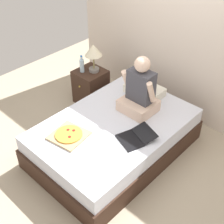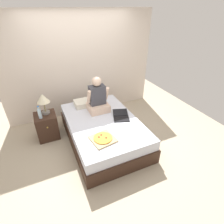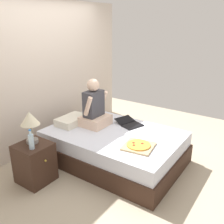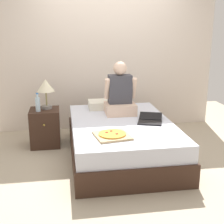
{
  "view_description": "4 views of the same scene",
  "coord_description": "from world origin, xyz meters",
  "views": [
    {
      "loc": [
        2.06,
        -2.23,
        3.04
      ],
      "look_at": [
        -0.03,
        -0.01,
        0.67
      ],
      "focal_mm": 50.0,
      "sensor_mm": 36.0,
      "label": 1
    },
    {
      "loc": [
        -1.05,
        -2.79,
        2.53
      ],
      "look_at": [
        0.12,
        -0.2,
        0.79
      ],
      "focal_mm": 28.0,
      "sensor_mm": 36.0,
      "label": 2
    },
    {
      "loc": [
        -2.95,
        -2.01,
        2.15
      ],
      "look_at": [
        -0.03,
        0.02,
        0.85
      ],
      "focal_mm": 40.0,
      "sensor_mm": 36.0,
      "label": 3
    },
    {
      "loc": [
        -0.78,
        -4.03,
        1.8
      ],
      "look_at": [
        -0.14,
        -0.03,
        0.67
      ],
      "focal_mm": 50.0,
      "sensor_mm": 36.0,
      "label": 4
    }
  ],
  "objects": [
    {
      "name": "nightstand_left",
      "position": [
        -1.08,
        0.6,
        0.28
      ],
      "size": [
        0.44,
        0.47,
        0.57
      ],
      "color": "#382319",
      "rests_on": "ground"
    },
    {
      "name": "water_bottle",
      "position": [
        -1.16,
        0.51,
        0.68
      ],
      "size": [
        0.07,
        0.07,
        0.28
      ],
      "color": "silver",
      "rests_on": "nightstand_left"
    },
    {
      "name": "ground_plane",
      "position": [
        0.0,
        0.0,
        0.0
      ],
      "size": [
        5.79,
        5.79,
        0.0
      ],
      "primitive_type": "plane",
      "color": "tan"
    },
    {
      "name": "bed",
      "position": [
        0.0,
        0.0,
        0.25
      ],
      "size": [
        1.4,
        2.1,
        0.51
      ],
      "color": "#382319",
      "rests_on": "ground"
    },
    {
      "name": "pillow",
      "position": [
        -0.13,
        0.77,
        0.57
      ],
      "size": [
        0.52,
        0.34,
        0.12
      ],
      "primitive_type": "cube",
      "color": "silver",
      "rests_on": "bed"
    },
    {
      "name": "lamp_on_left_nightstand",
      "position": [
        -1.04,
        0.65,
        0.9
      ],
      "size": [
        0.26,
        0.26,
        0.45
      ],
      "color": "gray",
      "rests_on": "nightstand_left"
    },
    {
      "name": "pizza_box",
      "position": [
        -0.22,
        -0.56,
        0.53
      ],
      "size": [
        0.46,
        0.46,
        0.05
      ],
      "color": "tan",
      "rests_on": "bed"
    },
    {
      "name": "wall_back",
      "position": [
        0.0,
        1.41,
        1.25
      ],
      "size": [
        3.79,
        0.12,
        2.5
      ],
      "primitive_type": "cube",
      "color": "beige",
      "rests_on": "ground"
    },
    {
      "name": "person_seated",
      "position": [
        0.05,
        0.42,
        0.8
      ],
      "size": [
        0.47,
        0.4,
        0.78
      ],
      "color": "beige",
      "rests_on": "bed"
    },
    {
      "name": "laptop",
      "position": [
        0.39,
        -0.06,
        0.53
      ],
      "size": [
        0.43,
        0.49,
        0.07
      ],
      "color": "black",
      "rests_on": "bed"
    }
  ]
}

